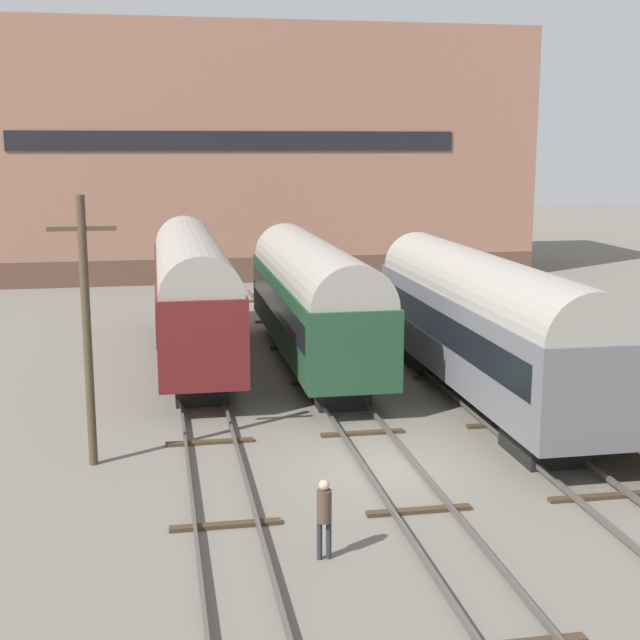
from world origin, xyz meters
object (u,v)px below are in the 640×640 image
utility_pole (87,328)px  person_worker (324,511)px  train_car_green (313,296)px  train_car_maroon (192,288)px  bench (551,361)px  train_car_grey (482,320)px

utility_pole → person_worker: bearing=-52.5°
train_car_green → utility_pole: bearing=-129.0°
train_car_maroon → utility_pole: (-3.29, -11.61, 0.84)m
bench → person_worker: size_ratio=0.78×
person_worker → utility_pole: 9.07m
train_car_maroon → bench: size_ratio=12.03×
train_car_green → person_worker: bearing=-99.2°
train_car_grey → utility_pole: size_ratio=2.14×
train_car_maroon → person_worker: size_ratio=9.40×
train_car_maroon → bench: 14.54m
bench → train_car_grey: bearing=169.2°
train_car_green → train_car_grey: bearing=-53.2°
train_car_grey → person_worker: train_car_grey is taller
train_car_maroon → train_car_grey: bearing=-40.8°
person_worker → utility_pole: utility_pole is taller
train_car_maroon → train_car_grey: (9.34, -8.05, -0.09)m
utility_pole → train_car_green: bearing=51.0°
train_car_grey → person_worker: 12.90m
train_car_green → person_worker: train_car_green is taller
train_car_maroon → utility_pole: bearing=-105.8°
train_car_grey → bench: size_ratio=11.42×
train_car_grey → bench: train_car_grey is taller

